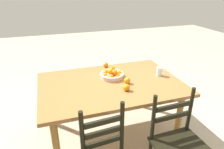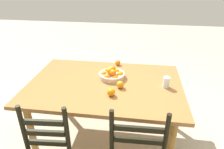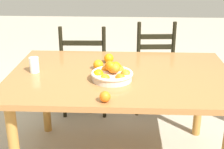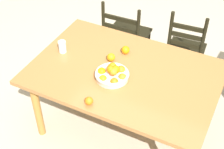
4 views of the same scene
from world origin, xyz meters
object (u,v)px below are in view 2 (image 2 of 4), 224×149
object	(u,v)px
drinking_glass	(166,82)
dining_table	(105,89)
fruit_bowl	(112,74)
orange_loose_0	(120,85)
orange_loose_1	(118,63)
orange_loose_2	(111,92)

from	to	relation	value
drinking_glass	dining_table	bearing A→B (deg)	-0.23
drinking_glass	fruit_bowl	bearing A→B (deg)	-12.32
orange_loose_0	orange_loose_1	xyz separation A→B (m)	(0.09, -0.56, -0.00)
dining_table	orange_loose_2	xyz separation A→B (m)	(-0.10, 0.24, 0.12)
fruit_bowl	drinking_glass	xyz separation A→B (m)	(-0.57, 0.13, 0.01)
orange_loose_1	orange_loose_2	bearing A→B (deg)	91.48
orange_loose_2	drinking_glass	distance (m)	0.58
orange_loose_1	fruit_bowl	bearing A→B (deg)	85.89
orange_loose_0	drinking_glass	xyz separation A→B (m)	(-0.46, -0.08, 0.02)
orange_loose_2	drinking_glass	world-z (taller)	drinking_glass
fruit_bowl	orange_loose_2	distance (m)	0.36
orange_loose_0	orange_loose_1	world-z (taller)	orange_loose_0
orange_loose_2	drinking_glass	bearing A→B (deg)	-156.19
fruit_bowl	orange_loose_0	xyz separation A→B (m)	(-0.11, 0.20, -0.01)
orange_loose_0	orange_loose_2	distance (m)	0.17
orange_loose_1	drinking_glass	xyz separation A→B (m)	(-0.55, 0.48, 0.02)
dining_table	orange_loose_1	distance (m)	0.49
fruit_bowl	drinking_glass	size ratio (longest dim) A/B	2.58
dining_table	drinking_glass	distance (m)	0.65
fruit_bowl	orange_loose_2	world-z (taller)	fruit_bowl
fruit_bowl	drinking_glass	world-z (taller)	fruit_bowl
fruit_bowl	orange_loose_1	distance (m)	0.35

